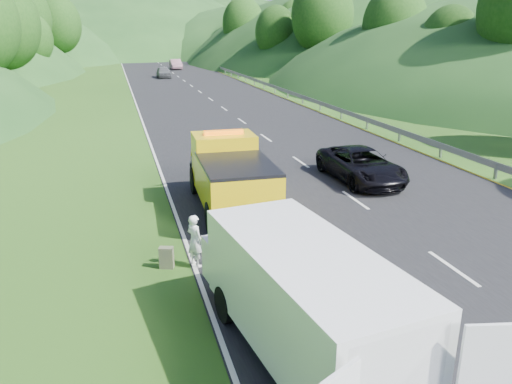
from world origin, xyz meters
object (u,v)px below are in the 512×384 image
object	(u,v)px
tow_truck	(230,174)
suitcase	(167,258)
worker	(330,370)
white_van	(302,294)
woman	(196,266)
spare_tire	(380,364)
child	(277,265)
passing_suv	(360,181)

from	to	relation	value
tow_truck	suitcase	world-z (taller)	tow_truck
worker	white_van	bearing A→B (deg)	124.09
woman	spare_tire	bearing A→B (deg)	176.10
suitcase	worker	bearing A→B (deg)	-63.93
worker	woman	bearing A→B (deg)	115.06
white_van	worker	world-z (taller)	white_van
woman	worker	world-z (taller)	worker
child	spare_tire	bearing A→B (deg)	-50.05
white_van	spare_tire	size ratio (longest dim) A/B	11.13
white_van	worker	bearing A→B (deg)	-69.56
white_van	child	size ratio (longest dim) A/B	6.30
tow_truck	spare_tire	xyz separation A→B (m)	(0.84, -9.64, -1.32)
worker	spare_tire	size ratio (longest dim) A/B	2.73
woman	worker	distance (m)	5.48
tow_truck	suitcase	distance (m)	5.19
child	passing_suv	xyz separation A→B (m)	(6.04, 6.79, 0.00)
child	passing_suv	size ratio (longest dim) A/B	0.22
tow_truck	child	distance (m)	5.11
woman	spare_tire	xyz separation A→B (m)	(2.85, -5.27, 0.00)
child	passing_suv	bearing A→B (deg)	80.54
suitcase	child	bearing A→B (deg)	-12.65
tow_truck	spare_tire	bearing A→B (deg)	-83.17
worker	passing_suv	world-z (taller)	worker
tow_truck	passing_suv	xyz separation A→B (m)	(6.24, 1.86, -1.32)
white_van	spare_tire	xyz separation A→B (m)	(1.42, -0.78, -1.36)
tow_truck	woman	xyz separation A→B (m)	(-2.00, -4.37, -1.32)
tow_truck	child	world-z (taller)	tow_truck
white_van	passing_suv	xyz separation A→B (m)	(6.81, 10.72, -1.36)
tow_truck	passing_suv	world-z (taller)	tow_truck
spare_tire	passing_suv	bearing A→B (deg)	64.88
worker	suitcase	distance (m)	5.90
child	spare_tire	world-z (taller)	child
tow_truck	worker	bearing A→B (deg)	-89.41
suitcase	spare_tire	world-z (taller)	suitcase
worker	suitcase	xyz separation A→B (m)	(-2.59, 5.29, 0.31)
tow_truck	white_van	xyz separation A→B (m)	(-0.57, -8.86, 0.04)
tow_truck	spare_tire	distance (m)	9.76
worker	passing_suv	distance (m)	13.10
child	passing_suv	distance (m)	9.09
spare_tire	passing_suv	distance (m)	12.70
woman	child	world-z (taller)	woman
suitcase	spare_tire	bearing A→B (deg)	-55.93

